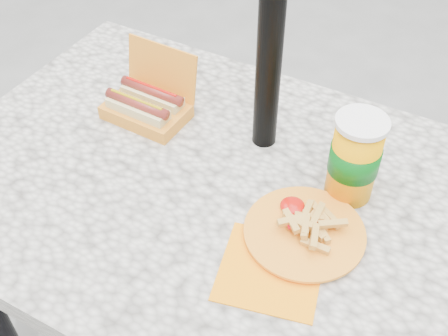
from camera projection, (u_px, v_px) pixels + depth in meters
The scene contains 4 objects.
picnic_table at pixel (228, 223), 1.17m from camera, with size 1.20×0.80×0.75m.
hotdog_box at pixel (147, 104), 1.23m from camera, with size 0.18×0.15×0.14m.
fries_plate at pixel (302, 233), 1.00m from camera, with size 0.23×0.31×0.04m.
soda_cup at pixel (355, 158), 1.02m from camera, with size 0.10×0.10×0.18m.
Camera 1 is at (0.36, -0.67, 1.54)m, focal length 45.00 mm.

